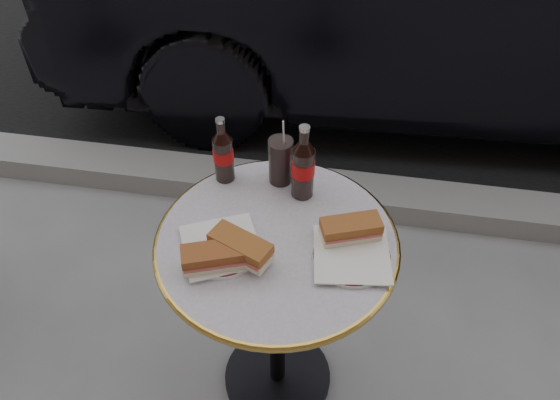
% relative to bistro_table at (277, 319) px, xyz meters
% --- Properties ---
extents(ground, '(80.00, 80.00, 0.00)m').
position_rel_bistro_table_xyz_m(ground, '(0.00, 0.00, -0.37)').
color(ground, gray).
rests_on(ground, ground).
extents(curb, '(40.00, 0.20, 0.12)m').
position_rel_bistro_table_xyz_m(curb, '(0.00, 0.90, -0.32)').
color(curb, gray).
rests_on(curb, ground).
extents(bistro_table, '(0.62, 0.62, 0.73)m').
position_rel_bistro_table_xyz_m(bistro_table, '(0.00, 0.00, 0.00)').
color(bistro_table, '#BAB2C4').
rests_on(bistro_table, ground).
extents(plate_left, '(0.24, 0.24, 0.01)m').
position_rel_bistro_table_xyz_m(plate_left, '(-0.13, -0.06, 0.37)').
color(plate_left, white).
rests_on(plate_left, bistro_table).
extents(plate_right, '(0.20, 0.20, 0.01)m').
position_rel_bistro_table_xyz_m(plate_right, '(0.19, -0.03, 0.37)').
color(plate_right, silver).
rests_on(plate_right, bistro_table).
extents(sandwich_left_a, '(0.16, 0.12, 0.05)m').
position_rel_bistro_table_xyz_m(sandwich_left_a, '(-0.13, -0.12, 0.40)').
color(sandwich_left_a, brown).
rests_on(sandwich_left_a, plate_left).
extents(sandwich_left_b, '(0.17, 0.13, 0.05)m').
position_rel_bistro_table_xyz_m(sandwich_left_b, '(-0.07, -0.08, 0.40)').
color(sandwich_left_b, '#945425').
rests_on(sandwich_left_b, plate_left).
extents(sandwich_right, '(0.16, 0.12, 0.05)m').
position_rel_bistro_table_xyz_m(sandwich_right, '(0.18, 0.03, 0.40)').
color(sandwich_right, brown).
rests_on(sandwich_right, plate_right).
extents(cola_bottle_left, '(0.06, 0.06, 0.20)m').
position_rel_bistro_table_xyz_m(cola_bottle_left, '(-0.18, 0.20, 0.47)').
color(cola_bottle_left, black).
rests_on(cola_bottle_left, bistro_table).
extents(cola_bottle_right, '(0.07, 0.07, 0.23)m').
position_rel_bistro_table_xyz_m(cola_bottle_right, '(0.04, 0.17, 0.48)').
color(cola_bottle_right, black).
rests_on(cola_bottle_right, bistro_table).
extents(cola_glass, '(0.09, 0.09, 0.14)m').
position_rel_bistro_table_xyz_m(cola_glass, '(-0.03, 0.22, 0.44)').
color(cola_glass, black).
rests_on(cola_glass, bistro_table).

